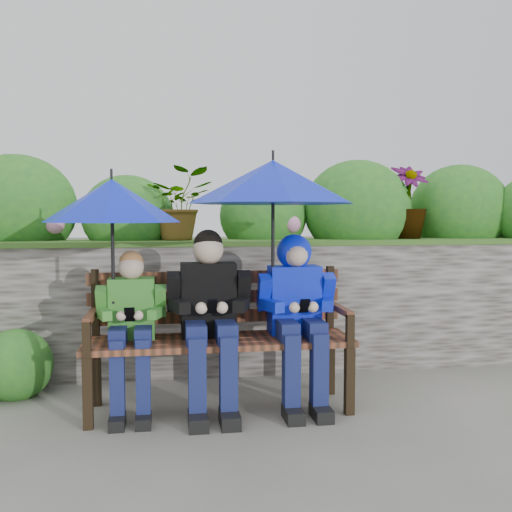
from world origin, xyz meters
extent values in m
plane|color=#5F6054|center=(0.00, 0.00, 0.00)|extent=(60.00, 60.00, 0.00)
cube|color=#423E36|center=(0.00, 0.75, 0.50)|extent=(8.00, 0.40, 1.00)
cube|color=#325825|center=(0.00, 0.75, 1.01)|extent=(8.00, 0.42, 0.04)
cube|color=#325825|center=(0.00, 1.95, 0.48)|extent=(8.00, 2.00, 0.96)
ellipsoid|color=#246125|center=(-1.76, 1.09, 1.28)|extent=(0.94, 0.75, 0.84)
ellipsoid|color=#246125|center=(-0.89, 0.98, 1.22)|extent=(0.72, 0.58, 0.65)
ellipsoid|color=#246125|center=(0.21, 1.06, 1.22)|extent=(0.73, 0.59, 0.66)
ellipsoid|color=#246125|center=(1.00, 0.97, 1.28)|extent=(0.92, 0.73, 0.83)
ellipsoid|color=#246125|center=(1.99, 1.08, 1.27)|extent=(0.90, 0.72, 0.81)
sphere|color=#C776A9|center=(-1.42, 0.85, 1.15)|extent=(0.14, 0.14, 0.14)
sphere|color=#C776A9|center=(0.41, 0.85, 1.15)|extent=(0.14, 0.14, 0.14)
sphere|color=#C776A9|center=(1.84, 0.85, 1.15)|extent=(0.14, 0.14, 0.14)
imported|color=#246125|center=(-0.48, 0.85, 1.31)|extent=(0.51, 0.44, 0.56)
imported|color=#246125|center=(1.39, 0.85, 1.33)|extent=(0.34, 0.34, 0.61)
sphere|color=#246125|center=(-1.61, 0.35, 0.21)|extent=(0.49, 0.49, 0.49)
cube|color=black|center=(-1.04, -0.36, 0.21)|extent=(0.06, 0.06, 0.42)
cube|color=black|center=(-1.04, 0.06, 0.21)|extent=(0.06, 0.06, 0.42)
cube|color=black|center=(0.51, -0.36, 0.21)|extent=(0.06, 0.06, 0.42)
cube|color=black|center=(0.51, 0.06, 0.21)|extent=(0.06, 0.06, 0.42)
cube|color=#432B1C|center=(-0.27, -0.33, 0.43)|extent=(1.66, 0.09, 0.04)
cube|color=#432B1C|center=(-0.27, -0.21, 0.43)|extent=(1.66, 0.09, 0.04)
cube|color=#432B1C|center=(-0.27, -0.09, 0.43)|extent=(1.66, 0.09, 0.04)
cube|color=#432B1C|center=(-0.27, 0.03, 0.43)|extent=(1.66, 0.09, 0.04)
cube|color=black|center=(-1.04, 0.08, 0.65)|extent=(0.05, 0.05, 0.46)
cube|color=#432B1C|center=(-1.04, -0.15, 0.62)|extent=(0.05, 0.43, 0.04)
cube|color=black|center=(-1.04, -0.36, 0.52)|extent=(0.05, 0.05, 0.20)
cube|color=black|center=(0.51, 0.08, 0.65)|extent=(0.05, 0.05, 0.46)
cube|color=#432B1C|center=(0.51, -0.15, 0.62)|extent=(0.05, 0.43, 0.04)
cube|color=black|center=(0.51, -0.36, 0.52)|extent=(0.05, 0.05, 0.20)
cube|color=#432B1C|center=(-0.27, 0.09, 0.55)|extent=(1.66, 0.03, 0.08)
cube|color=#432B1C|center=(-0.27, 0.09, 0.68)|extent=(1.66, 0.03, 0.08)
cube|color=#432B1C|center=(-0.27, 0.09, 0.81)|extent=(1.66, 0.03, 0.08)
cube|color=#2D7B22|center=(-0.81, -0.05, 0.64)|extent=(0.28, 0.16, 0.38)
sphere|color=beige|center=(-0.81, -0.07, 0.90)|extent=(0.16, 0.16, 0.16)
sphere|color=#BC7B3D|center=(-0.81, -0.06, 0.93)|extent=(0.15, 0.15, 0.15)
cube|color=navy|center=(-0.88, -0.18, 0.50)|extent=(0.10, 0.26, 0.10)
cube|color=navy|center=(-0.88, -0.31, 0.25)|extent=(0.08, 0.09, 0.50)
cube|color=black|center=(-0.88, -0.36, 0.03)|extent=(0.09, 0.18, 0.07)
cube|color=navy|center=(-0.73, -0.18, 0.50)|extent=(0.10, 0.26, 0.10)
cube|color=navy|center=(-0.73, -0.31, 0.25)|extent=(0.08, 0.09, 0.50)
cube|color=black|center=(-0.73, -0.36, 0.03)|extent=(0.09, 0.18, 0.07)
cube|color=#2D7B22|center=(-0.99, -0.09, 0.69)|extent=(0.07, 0.15, 0.21)
cube|color=#2D7B22|center=(-0.96, -0.20, 0.63)|extent=(0.11, 0.17, 0.06)
sphere|color=beige|center=(-0.86, -0.27, 0.63)|extent=(0.06, 0.06, 0.06)
cube|color=#2D7B22|center=(-0.63, -0.09, 0.69)|extent=(0.07, 0.15, 0.21)
cube|color=#2D7B22|center=(-0.66, -0.20, 0.63)|extent=(0.11, 0.17, 0.06)
sphere|color=beige|center=(-0.76, -0.27, 0.63)|extent=(0.06, 0.06, 0.06)
cube|color=black|center=(-0.81, -0.28, 0.64)|extent=(0.06, 0.07, 0.09)
cube|color=black|center=(-0.33, -0.05, 0.69)|extent=(0.35, 0.20, 0.47)
sphere|color=beige|center=(-0.33, -0.07, 1.01)|extent=(0.19, 0.19, 0.19)
sphere|color=black|center=(-0.33, -0.06, 1.04)|extent=(0.18, 0.18, 0.18)
cube|color=navy|center=(-0.42, -0.21, 0.51)|extent=(0.12, 0.33, 0.12)
cube|color=navy|center=(-0.42, -0.38, 0.26)|extent=(0.10, 0.11, 0.51)
cube|color=black|center=(-0.42, -0.44, 0.04)|extent=(0.11, 0.22, 0.08)
cube|color=navy|center=(-0.24, -0.21, 0.51)|extent=(0.12, 0.33, 0.12)
cube|color=navy|center=(-0.24, -0.38, 0.26)|extent=(0.10, 0.11, 0.51)
cube|color=black|center=(-0.24, -0.44, 0.04)|extent=(0.11, 0.22, 0.08)
cube|color=black|center=(-0.55, -0.10, 0.75)|extent=(0.08, 0.19, 0.26)
cube|color=black|center=(-0.52, -0.23, 0.68)|extent=(0.13, 0.22, 0.07)
sphere|color=beige|center=(-0.39, -0.32, 0.68)|extent=(0.07, 0.07, 0.07)
cube|color=black|center=(-0.11, -0.10, 0.75)|extent=(0.08, 0.19, 0.26)
cube|color=black|center=(-0.14, -0.23, 0.68)|extent=(0.13, 0.22, 0.07)
sphere|color=beige|center=(-0.27, -0.32, 0.68)|extent=(0.07, 0.07, 0.07)
cube|color=black|center=(-0.33, -0.33, 0.69)|extent=(0.06, 0.07, 0.09)
cube|color=#141EDF|center=(0.23, -0.05, 0.67)|extent=(0.33, 0.19, 0.44)
sphere|color=beige|center=(0.23, -0.07, 0.98)|extent=(0.18, 0.18, 0.18)
sphere|color=#141EDF|center=(0.23, -0.04, 0.99)|extent=(0.23, 0.23, 0.23)
sphere|color=beige|center=(0.23, -0.11, 0.97)|extent=(0.14, 0.14, 0.14)
cube|color=navy|center=(0.14, -0.20, 0.51)|extent=(0.12, 0.31, 0.12)
cube|color=navy|center=(0.14, -0.36, 0.25)|extent=(0.10, 0.11, 0.51)
cube|color=black|center=(0.14, -0.41, 0.04)|extent=(0.11, 0.21, 0.08)
cube|color=navy|center=(0.31, -0.20, 0.51)|extent=(0.12, 0.31, 0.12)
cube|color=navy|center=(0.31, -0.36, 0.25)|extent=(0.10, 0.11, 0.51)
cube|color=black|center=(0.31, -0.41, 0.04)|extent=(0.11, 0.21, 0.08)
cube|color=#141EDF|center=(0.02, -0.10, 0.73)|extent=(0.08, 0.18, 0.25)
cube|color=#141EDF|center=(0.05, -0.22, 0.66)|extent=(0.12, 0.20, 0.07)
sphere|color=beige|center=(0.17, -0.31, 0.66)|extent=(0.07, 0.07, 0.07)
cube|color=#141EDF|center=(0.43, -0.10, 0.73)|extent=(0.08, 0.18, 0.25)
cube|color=#141EDF|center=(0.41, -0.22, 0.66)|extent=(0.12, 0.20, 0.07)
sphere|color=beige|center=(0.29, -0.31, 0.66)|extent=(0.07, 0.07, 0.07)
cube|color=black|center=(0.23, -0.32, 0.67)|extent=(0.06, 0.07, 0.09)
cone|color=#0519C2|center=(-0.91, -0.11, 1.31)|extent=(0.82, 0.82, 0.26)
cylinder|color=black|center=(-0.91, -0.11, 1.47)|extent=(0.02, 0.02, 0.06)
cylinder|color=black|center=(-0.91, -0.11, 1.00)|extent=(0.02, 0.02, 0.62)
sphere|color=black|center=(-0.91, -0.11, 0.69)|extent=(0.04, 0.04, 0.04)
cone|color=#0519C2|center=(0.08, -0.11, 1.43)|extent=(1.07, 1.07, 0.27)
cylinder|color=black|center=(0.08, -0.11, 1.60)|extent=(0.02, 0.02, 0.06)
cylinder|color=black|center=(0.08, -0.11, 1.07)|extent=(0.02, 0.02, 0.72)
sphere|color=black|center=(0.08, -0.11, 0.71)|extent=(0.04, 0.04, 0.04)
camera|label=1|loc=(-0.60, -3.65, 1.22)|focal=40.00mm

